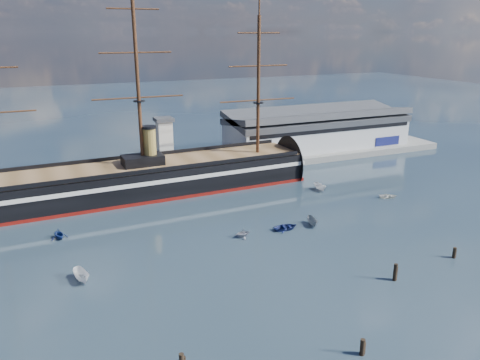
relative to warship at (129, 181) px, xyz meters
name	(u,v)px	position (x,y,z in m)	size (l,w,h in m)	color
ground	(192,217)	(9.83, -20.00, -4.04)	(600.00, 600.00, 0.00)	#192938
quay	(187,171)	(19.83, 16.00, -4.04)	(180.00, 18.00, 2.00)	slate
warehouse	(317,129)	(67.83, 20.00, 3.95)	(63.00, 21.00, 11.60)	#B7BABC
quay_tower	(165,143)	(12.83, 13.00, 5.72)	(5.00, 5.00, 15.00)	silver
warship	(129,181)	(0.00, 0.00, 0.00)	(113.13, 19.13, 53.94)	black
motorboat_a	(82,281)	(-15.63, -39.80, -4.04)	(6.03, 2.21, 2.41)	white
motorboat_b	(286,229)	(25.93, -34.45, -4.04)	(3.25, 1.30, 1.52)	navy
motorboat_c	(312,225)	(32.27, -34.80, -4.04)	(5.27, 1.93, 2.11)	slate
motorboat_d	(59,239)	(-18.12, -20.28, -4.04)	(6.06, 2.62, 2.22)	navy
motorboat_e	(388,198)	(59.10, -27.31, -4.04)	(2.73, 1.09, 1.28)	silver
motorboat_f	(320,190)	(46.47, -15.65, -4.04)	(5.60, 2.05, 2.24)	silver
motorboat_g	(242,237)	(16.04, -34.32, -4.04)	(5.40, 2.34, 1.98)	gray
piling_near_mid	(362,355)	(15.53, -73.65, -4.04)	(0.64, 0.64, 3.04)	black
piling_near_right	(394,280)	(32.41, -60.32, -4.04)	(0.64, 0.64, 3.75)	black
piling_far_right	(454,258)	(48.05, -58.20, -4.04)	(0.64, 0.64, 2.79)	black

